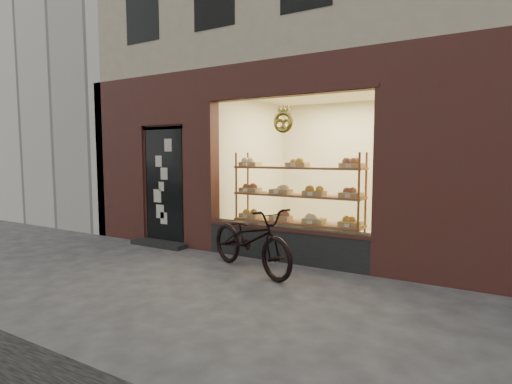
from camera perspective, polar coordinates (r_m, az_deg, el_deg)
The scene contains 4 objects.
ground at distance 4.93m, azimuth -12.02°, elevation -14.44°, with size 90.00×90.00×0.00m, color #363636.
neighbor_left at distance 15.82m, azimuth -25.26°, elevation 15.16°, with size 12.00×7.00×9.00m, color silver.
display_shelf at distance 6.60m, azimuth 5.90°, elevation -1.84°, with size 2.20×0.45×1.70m.
bicycle at distance 5.71m, azimuth -0.76°, elevation -6.72°, with size 0.62×1.79×0.94m, color black.
Camera 1 is at (3.15, -3.42, 1.66)m, focal length 28.00 mm.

